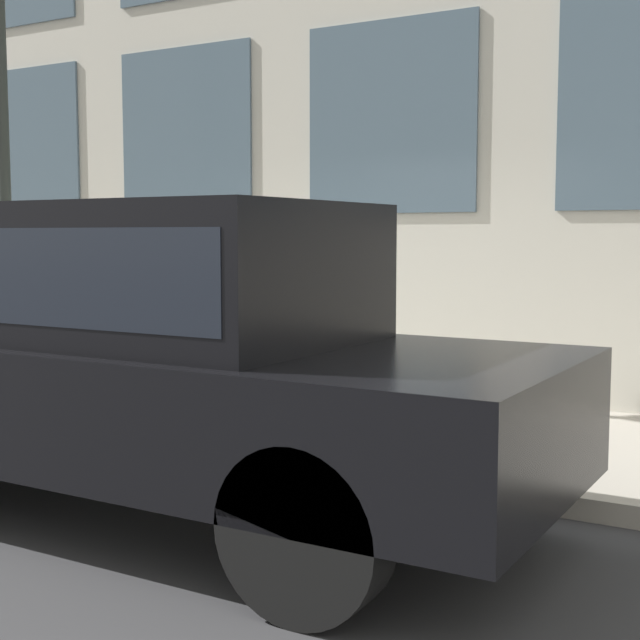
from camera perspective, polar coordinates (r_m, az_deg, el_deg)
ground_plane at (r=6.66m, az=-6.06°, el=-9.15°), size 80.00×80.00×0.00m
sidewalk at (r=7.75m, az=-0.04°, el=-6.50°), size 2.72×60.00×0.14m
fire_hydrant at (r=7.06m, az=-3.22°, el=-3.50°), size 0.35×0.46×0.85m
person at (r=6.86m, az=3.31°, el=-2.11°), size 0.26×0.17×1.06m
parked_car_black_near at (r=5.30m, az=-10.18°, el=-1.77°), size 1.83×4.75×1.85m
street_lamp at (r=9.70m, az=-19.77°, el=15.48°), size 0.36×0.36×5.25m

